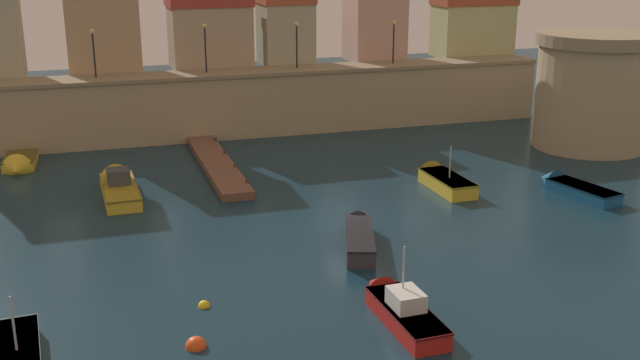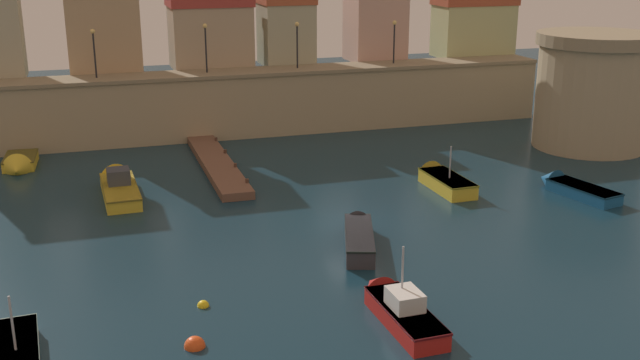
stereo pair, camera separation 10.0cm
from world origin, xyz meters
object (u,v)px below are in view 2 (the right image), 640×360
at_px(moored_boat_0, 118,184).
at_px(moored_boat_5, 359,234).
at_px(mooring_buoy_0, 203,306).
at_px(quay_lamp_2, 297,37).
at_px(moored_boat_6, 397,306).
at_px(quay_lamp_0, 94,45).
at_px(mooring_buoy_1, 195,347).
at_px(fortress_tower, 593,90).
at_px(quay_lamp_1, 206,40).
at_px(quay_lamp_3, 394,35).
at_px(moored_boat_1, 19,164).
at_px(moored_boat_2, 441,179).
at_px(moored_boat_3, 571,187).

height_order(moored_boat_0, moored_boat_5, moored_boat_0).
height_order(moored_boat_5, mooring_buoy_0, moored_boat_5).
xyz_separation_m(quay_lamp_2, moored_boat_6, (-4.66, -30.19, -6.45)).
relative_size(quay_lamp_0, mooring_buoy_1, 4.37).
bearing_deg(moored_boat_0, quay_lamp_0, 0.76).
xyz_separation_m(fortress_tower, moored_boat_6, (-22.43, -19.48, -3.49)).
height_order(quay_lamp_1, moored_boat_0, quay_lamp_1).
bearing_deg(fortress_tower, moored_boat_5, -150.52).
bearing_deg(quay_lamp_3, mooring_buoy_1, -123.44).
height_order(quay_lamp_1, moored_boat_5, quay_lamp_1).
xyz_separation_m(fortress_tower, moored_boat_5, (-21.21, -11.99, -3.51)).
height_order(fortress_tower, moored_boat_1, fortress_tower).
bearing_deg(quay_lamp_3, moored_boat_6, -112.16).
height_order(quay_lamp_3, moored_boat_2, quay_lamp_3).
xyz_separation_m(moored_boat_2, mooring_buoy_1, (-16.38, -14.29, -0.44)).
height_order(quay_lamp_1, moored_boat_6, quay_lamp_1).
xyz_separation_m(moored_boat_3, mooring_buoy_0, (-22.06, -7.89, -0.35)).
distance_m(quay_lamp_0, mooring_buoy_0, 28.10).
xyz_separation_m(quay_lamp_0, quay_lamp_3, (21.88, 0.00, -0.04)).
height_order(fortress_tower, mooring_buoy_1, fortress_tower).
bearing_deg(moored_boat_5, mooring_buoy_0, 137.00).
bearing_deg(fortress_tower, quay_lamp_2, 148.91).
xyz_separation_m(fortress_tower, quay_lamp_2, (-17.76, 10.71, 2.96)).
distance_m(moored_boat_1, mooring_buoy_1, 26.24).
distance_m(moored_boat_1, moored_boat_2, 25.95).
bearing_deg(quay_lamp_0, moored_boat_3, -37.74).
xyz_separation_m(quay_lamp_1, quay_lamp_3, (14.31, 0.00, -0.12)).
xyz_separation_m(quay_lamp_0, moored_boat_5, (10.81, -22.70, -6.44)).
bearing_deg(moored_boat_1, quay_lamp_3, 103.14).
bearing_deg(mooring_buoy_1, moored_boat_2, 41.09).
bearing_deg(moored_boat_2, quay_lamp_2, 13.53).
height_order(quay_lamp_3, moored_boat_0, quay_lamp_3).
bearing_deg(fortress_tower, quay_lamp_1, 156.34).
bearing_deg(mooring_buoy_1, mooring_buoy_0, 75.60).
bearing_deg(quay_lamp_3, quay_lamp_0, 180.00).
xyz_separation_m(quay_lamp_0, mooring_buoy_1, (1.98, -30.14, -6.89)).
distance_m(quay_lamp_2, moored_boat_1, 21.07).
bearing_deg(moored_boat_3, moored_boat_2, 49.94).
xyz_separation_m(quay_lamp_1, moored_boat_3, (17.25, -19.21, -6.62)).
distance_m(quay_lamp_0, mooring_buoy_1, 30.98).
bearing_deg(mooring_buoy_0, quay_lamp_0, 95.82).
relative_size(moored_boat_5, mooring_buoy_1, 8.21).
bearing_deg(mooring_buoy_0, mooring_buoy_1, -104.40).
relative_size(fortress_tower, quay_lamp_1, 2.34).
height_order(quay_lamp_2, moored_boat_0, quay_lamp_2).
relative_size(moored_boat_0, moored_boat_2, 1.28).
bearing_deg(moored_boat_2, quay_lamp_3, -13.53).
relative_size(moored_boat_3, mooring_buoy_1, 7.32).
bearing_deg(moored_boat_5, moored_boat_0, 60.87).
relative_size(fortress_tower, moored_boat_1, 1.87).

